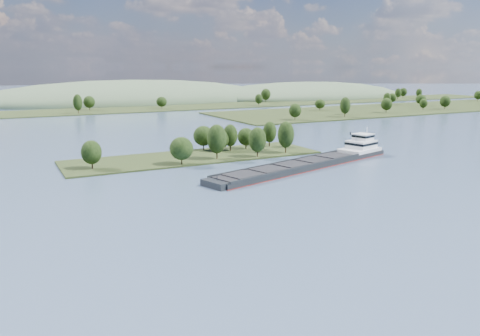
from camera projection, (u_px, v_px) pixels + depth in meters
ground at (275, 193)px, 131.34m from camera, size 1800.00×1800.00×0.00m
tree_island at (210, 147)px, 184.00m from camera, size 100.00×32.89×14.43m
right_bank at (398, 108)px, 390.88m from camera, size 320.00×90.00×15.34m
back_shoreline at (102, 110)px, 377.63m from camera, size 900.00×60.00×15.65m
hill_east at (307, 97)px, 552.04m from camera, size 260.00×140.00×36.00m
hill_west at (133, 101)px, 487.97m from camera, size 320.00×160.00×44.00m
cargo_barge at (317, 161)px, 169.44m from camera, size 86.57×33.03×11.76m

